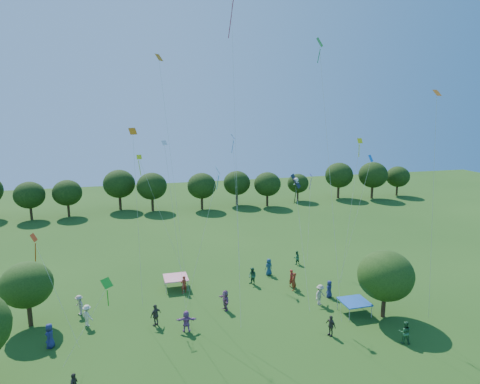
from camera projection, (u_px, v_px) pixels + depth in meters
The scene contains 36 objects.
near_tree_north at pixel (27, 285), 32.82m from camera, with size 3.91×3.91×5.17m.
near_tree_east at pixel (386, 276), 34.20m from camera, with size 4.46×4.46×5.58m.
treeline at pixel (164, 185), 69.95m from camera, with size 88.01×8.77×6.77m.
tent_red_stripe at pixel (176, 278), 40.18m from camera, with size 2.20×2.20×1.10m.
tent_blue at pixel (355, 302), 35.24m from camera, with size 2.20×2.20×1.10m.
crowd_person_0 at pixel (269, 267), 43.30m from camera, with size 0.85×0.46×1.73m, color navy.
crowd_person_1 at pixel (184, 284), 39.15m from camera, with size 0.62×0.40×1.65m, color maroon.
crowd_person_2 at pixel (405, 332), 30.86m from camera, with size 0.85×0.46×1.72m, color #285E33.
crowd_person_3 at pixel (87, 315), 33.30m from camera, with size 1.13×0.51×1.73m, color beige.
crowd_person_5 at pixel (186, 321), 32.48m from camera, with size 1.56×0.56×1.67m, color #915592.
crowd_person_6 at pixel (329, 289), 38.29m from camera, with size 0.77×0.42×1.57m, color navy.
crowd_person_7 at pixel (292, 278), 40.55m from camera, with size 0.63×0.40×1.68m, color maroon.
crowd_person_8 at pixel (297, 258), 46.27m from camera, with size 0.73×0.40×1.49m, color #275C37.
crowd_person_9 at pixel (320, 295), 36.81m from camera, with size 1.20×0.54×1.83m, color #A7A085.
crowd_person_10 at pixel (156, 315), 33.33m from camera, with size 1.04×0.47×1.76m, color #433E36.
crowd_person_11 at pixel (225, 300), 35.89m from camera, with size 1.64×0.59×1.76m, color #844D71.
crowd_person_12 at pixel (50, 336), 30.31m from camera, with size 0.89×0.48×1.80m, color navy.
crowd_person_13 at pixel (294, 282), 39.67m from camera, with size 0.65×0.42×1.74m, color maroon.
crowd_person_14 at pixel (252, 276), 40.96m from camera, with size 0.84×0.45×1.70m, color #225134.
crowd_person_15 at pixel (79, 305), 35.10m from camera, with size 1.10×0.49×1.69m, color #AD9A8A.
crowd_person_16 at pixel (331, 325), 31.91m from camera, with size 0.94×0.43×1.60m, color #3A362E.
pirate_kite at pixel (296, 182), 35.41m from camera, with size 1.24×5.16×10.00m.
red_high_kite at pixel (233, 52), 31.87m from camera, with size 1.24×6.75×24.47m.
small_kite_0 at pixel (434, 161), 27.29m from camera, with size 3.42×2.80×16.57m.
small_kite_1 at pixel (164, 100), 37.97m from camera, with size 1.93×2.35×20.06m.
small_kite_2 at pixel (355, 176), 35.61m from camera, with size 0.80×1.11×13.00m.
small_kite_3 at pixel (324, 97), 30.04m from camera, with size 1.60×3.07×20.24m.
small_kite_4 at pixel (234, 156), 44.44m from camera, with size 0.81×5.31×12.70m.
small_kite_5 at pixel (310, 190), 45.35m from camera, with size 1.65×3.16×8.54m.
small_kite_6 at pixel (171, 195), 31.54m from camera, with size 1.40×0.83×13.14m.
small_kite_7 at pixel (213, 194), 31.50m from camera, with size 2.63×1.35×11.26m.
small_kite_8 at pixel (40, 255), 27.10m from camera, with size 2.45×1.19×7.71m.
small_kite_9 at pixel (135, 172), 31.18m from camera, with size 0.62×1.00×14.06m.
small_kite_10 at pixel (149, 186), 37.20m from camera, with size 3.84×0.40×11.50m.
small_kite_11 at pixel (103, 292), 25.70m from camera, with size 3.25×0.74×5.42m.
small_kite_12 at pixel (364, 187), 33.28m from camera, with size 0.58×3.98×11.97m.
Camera 1 is at (-7.60, -14.21, 16.95)m, focal length 32.00 mm.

